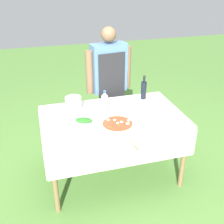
{
  "coord_description": "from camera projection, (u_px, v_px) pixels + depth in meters",
  "views": [
    {
      "loc": [
        -0.68,
        -2.38,
        2.07
      ],
      "look_at": [
        -0.0,
        0.0,
        0.79
      ],
      "focal_mm": 45.0,
      "sensor_mm": 36.0,
      "label": 1
    }
  ],
  "objects": [
    {
      "name": "water_bottle",
      "position": [
        105.0,
        102.0,
        2.81
      ],
      "size": [
        0.07,
        0.07,
        0.24
      ],
      "color": "silver",
      "rests_on": "prep_table"
    },
    {
      "name": "herb_container",
      "position": [
        84.0,
        121.0,
        2.67
      ],
      "size": [
        0.22,
        0.18,
        0.04
      ],
      "rotation": [
        0.0,
        0.0,
        -0.38
      ],
      "color": "silver",
      "rests_on": "prep_table"
    },
    {
      "name": "prep_table",
      "position": [
        112.0,
        123.0,
        2.84
      ],
      "size": [
        1.42,
        0.87,
        0.75
      ],
      "color": "beige",
      "rests_on": "ground"
    },
    {
      "name": "mixing_tub",
      "position": [
        73.0,
        103.0,
        2.89
      ],
      "size": [
        0.17,
        0.17,
        0.14
      ],
      "primitive_type": "cylinder",
      "color": "silver",
      "rests_on": "prep_table"
    },
    {
      "name": "person_cook",
      "position": [
        109.0,
        80.0,
        3.32
      ],
      "size": [
        0.56,
        0.23,
        1.49
      ],
      "rotation": [
        0.0,
        0.0,
        3.27
      ],
      "color": "#333D56",
      "rests_on": "ground"
    },
    {
      "name": "pizza_on_peel",
      "position": [
        118.0,
        125.0,
        2.61
      ],
      "size": [
        0.41,
        0.6,
        0.05
      ],
      "rotation": [
        0.0,
        0.0,
        0.14
      ],
      "color": "#D1B27F",
      "rests_on": "prep_table"
    },
    {
      "name": "oil_bottle",
      "position": [
        144.0,
        90.0,
        3.11
      ],
      "size": [
        0.06,
        0.06,
        0.27
      ],
      "color": "black",
      "rests_on": "prep_table"
    },
    {
      "name": "ground_plane",
      "position": [
        112.0,
        174.0,
        3.15
      ],
      "size": [
        12.0,
        12.0,
        0.0
      ],
      "primitive_type": "plane",
      "color": "#517F38"
    },
    {
      "name": "plate_stack",
      "position": [
        125.0,
        109.0,
        2.91
      ],
      "size": [
        0.27,
        0.27,
        0.02
      ],
      "color": "white",
      "rests_on": "prep_table"
    }
  ]
}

